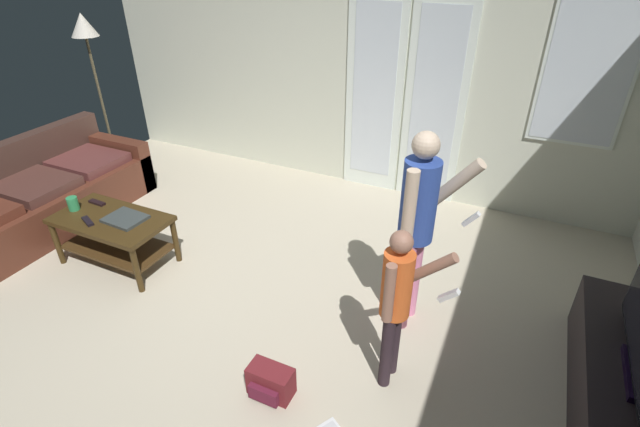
# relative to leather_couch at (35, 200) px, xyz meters

# --- Properties ---
(ground_plane) EXTENTS (6.14, 5.00, 0.02)m
(ground_plane) POSITION_rel_leather_couch_xyz_m (2.40, -0.18, -0.29)
(ground_plane) COLOR #C0B49B
(wall_back_with_doors) EXTENTS (6.14, 0.09, 2.92)m
(wall_back_with_doors) POSITION_rel_leather_couch_xyz_m (2.49, 2.28, 1.14)
(wall_back_with_doors) COLOR beige
(wall_back_with_doors) RESTS_ON ground_plane
(leather_couch) EXTENTS (0.90, 2.22, 0.80)m
(leather_couch) POSITION_rel_leather_couch_xyz_m (0.00, 0.00, 0.00)
(leather_couch) COLOR #53291C
(leather_couch) RESTS_ON ground_plane
(coffee_table) EXTENTS (0.99, 0.54, 0.46)m
(coffee_table) POSITION_rel_leather_couch_xyz_m (1.19, -0.13, 0.05)
(coffee_table) COLOR #392811
(coffee_table) RESTS_ON ground_plane
(tv_stand) EXTENTS (0.45, 1.78, 0.41)m
(tv_stand) POSITION_rel_leather_couch_xyz_m (5.07, -0.11, -0.08)
(tv_stand) COLOR black
(tv_stand) RESTS_ON ground_plane
(person_adult) EXTENTS (0.51, 0.41, 1.51)m
(person_adult) POSITION_rel_leather_couch_xyz_m (3.72, 0.24, 0.62)
(person_adult) COLOR pink
(person_adult) RESTS_ON ground_plane
(person_child) EXTENTS (0.44, 0.31, 1.14)m
(person_child) POSITION_rel_leather_couch_xyz_m (3.77, -0.34, 0.40)
(person_child) COLOR #2C1F26
(person_child) RESTS_ON ground_plane
(floor_lamp) EXTENTS (0.28, 0.28, 1.83)m
(floor_lamp) POSITION_rel_leather_couch_xyz_m (-0.31, 1.30, 1.26)
(floor_lamp) COLOR #2B3729
(floor_lamp) RESTS_ON ground_plane
(backpack) EXTENTS (0.29, 0.19, 0.21)m
(backpack) POSITION_rel_leather_couch_xyz_m (3.13, -0.79, -0.18)
(backpack) COLOR maroon
(backpack) RESTS_ON ground_plane
(laptop_closed) EXTENTS (0.34, 0.28, 0.03)m
(laptop_closed) POSITION_rel_leather_couch_xyz_m (1.34, -0.11, 0.19)
(laptop_closed) COLOR #353C3C
(laptop_closed) RESTS_ON coffee_table
(cup_near_edge) EXTENTS (0.09, 0.09, 0.12)m
(cup_near_edge) POSITION_rel_leather_couch_xyz_m (0.81, -0.16, 0.24)
(cup_near_edge) COLOR #2D8950
(cup_near_edge) RESTS_ON coffee_table
(tv_remote_black) EXTENTS (0.18, 0.11, 0.02)m
(tv_remote_black) POSITION_rel_leather_couch_xyz_m (1.08, -0.27, 0.19)
(tv_remote_black) COLOR black
(tv_remote_black) RESTS_ON coffee_table
(dvd_remote_slim) EXTENTS (0.17, 0.06, 0.02)m
(dvd_remote_slim) POSITION_rel_leather_couch_xyz_m (0.90, -0.00, 0.19)
(dvd_remote_slim) COLOR black
(dvd_remote_slim) RESTS_ON coffee_table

